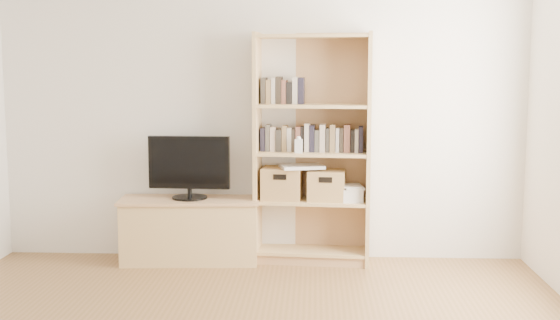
# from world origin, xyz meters

# --- Properties ---
(back_wall) EXTENTS (4.50, 0.02, 2.60)m
(back_wall) POSITION_xyz_m (0.00, 2.50, 1.30)
(back_wall) COLOR white
(back_wall) RESTS_ON floor
(front_wall) EXTENTS (4.50, 0.02, 2.60)m
(front_wall) POSITION_xyz_m (0.00, -2.50, 1.30)
(front_wall) COLOR white
(front_wall) RESTS_ON floor
(tv_stand) EXTENTS (1.16, 0.50, 0.52)m
(tv_stand) POSITION_xyz_m (-0.59, 2.29, 0.26)
(tv_stand) COLOR tan
(tv_stand) RESTS_ON floor
(bookshelf) EXTENTS (0.99, 0.42, 1.93)m
(bookshelf) POSITION_xyz_m (0.44, 2.33, 0.97)
(bookshelf) COLOR tan
(bookshelf) RESTS_ON floor
(television) EXTENTS (0.69, 0.08, 0.54)m
(television) POSITION_xyz_m (-0.59, 2.29, 0.81)
(television) COLOR black
(television) RESTS_ON tv_stand
(books_row_mid) EXTENTS (0.81, 0.22, 0.21)m
(books_row_mid) POSITION_xyz_m (0.44, 2.35, 1.05)
(books_row_mid) COLOR black
(books_row_mid) RESTS_ON bookshelf
(books_row_upper) EXTENTS (0.37, 0.17, 0.19)m
(books_row_upper) POSITION_xyz_m (0.23, 2.37, 1.44)
(books_row_upper) COLOR black
(books_row_upper) RESTS_ON bookshelf
(baby_monitor) EXTENTS (0.06, 0.05, 0.12)m
(baby_monitor) POSITION_xyz_m (0.33, 2.23, 1.00)
(baby_monitor) COLOR white
(baby_monitor) RESTS_ON bookshelf
(basket_left) EXTENTS (0.35, 0.30, 0.27)m
(basket_left) POSITION_xyz_m (0.19, 2.34, 0.67)
(basket_left) COLOR tan
(basket_left) RESTS_ON bookshelf
(basket_right) EXTENTS (0.33, 0.28, 0.25)m
(basket_right) POSITION_xyz_m (0.56, 2.31, 0.66)
(basket_right) COLOR tan
(basket_right) RESTS_ON bookshelf
(laptop) EXTENTS (0.40, 0.33, 0.03)m
(laptop) POSITION_xyz_m (0.35, 2.32, 0.82)
(laptop) COLOR white
(laptop) RESTS_ON basket_left
(magazine_stack) EXTENTS (0.18, 0.24, 0.11)m
(magazine_stack) POSITION_xyz_m (0.77, 2.30, 0.59)
(magazine_stack) COLOR beige
(magazine_stack) RESTS_ON bookshelf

